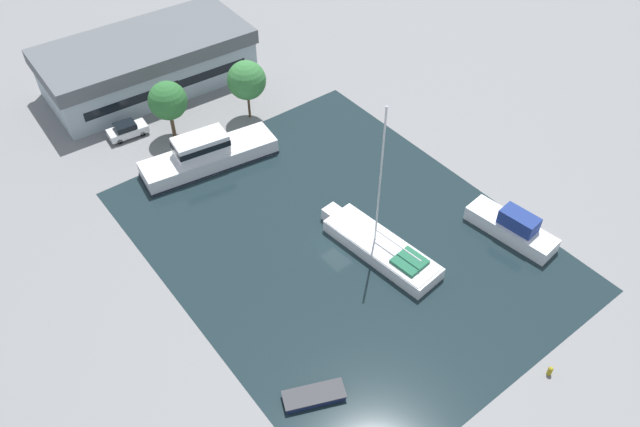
{
  "coord_description": "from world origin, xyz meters",
  "views": [
    {
      "loc": [
        -25.05,
        -29.45,
        40.7
      ],
      "look_at": [
        0.0,
        2.87,
        1.0
      ],
      "focal_mm": 35.0,
      "sensor_mm": 36.0,
      "label": 1
    }
  ],
  "objects_px": {
    "motor_cruiser": "(207,154)",
    "sailboat_moored": "(380,247)",
    "quay_tree_near_building": "(168,101)",
    "warehouse_building": "(147,62)",
    "parked_car": "(127,130)",
    "cabin_boat": "(512,227)",
    "quay_tree_by_water": "(247,80)",
    "small_dinghy": "(314,396)"
  },
  "relations": [
    {
      "from": "motor_cruiser",
      "to": "sailboat_moored",
      "type": "bearing_deg",
      "value": -156.09
    },
    {
      "from": "quay_tree_near_building",
      "to": "sailboat_moored",
      "type": "height_order",
      "value": "sailboat_moored"
    },
    {
      "from": "warehouse_building",
      "to": "quay_tree_near_building",
      "type": "distance_m",
      "value": 11.18
    },
    {
      "from": "parked_car",
      "to": "quay_tree_near_building",
      "type": "bearing_deg",
      "value": 58.01
    },
    {
      "from": "cabin_boat",
      "to": "parked_car",
      "type": "bearing_deg",
      "value": 114.14
    },
    {
      "from": "warehouse_building",
      "to": "sailboat_moored",
      "type": "xyz_separation_m",
      "value": [
        3.41,
        -36.98,
        -2.22
      ]
    },
    {
      "from": "quay_tree_by_water",
      "to": "small_dinghy",
      "type": "xyz_separation_m",
      "value": [
        -15.34,
        -31.86,
        -4.41
      ]
    },
    {
      "from": "small_dinghy",
      "to": "cabin_boat",
      "type": "height_order",
      "value": "cabin_boat"
    },
    {
      "from": "quay_tree_by_water",
      "to": "sailboat_moored",
      "type": "bearing_deg",
      "value": -95.17
    },
    {
      "from": "warehouse_building",
      "to": "quay_tree_near_building",
      "type": "height_order",
      "value": "quay_tree_near_building"
    },
    {
      "from": "parked_car",
      "to": "motor_cruiser",
      "type": "xyz_separation_m",
      "value": [
        4.37,
        -9.41,
        0.47
      ]
    },
    {
      "from": "motor_cruiser",
      "to": "cabin_boat",
      "type": "distance_m",
      "value": 30.31
    },
    {
      "from": "warehouse_building",
      "to": "quay_tree_by_water",
      "type": "xyz_separation_m",
      "value": [
        5.6,
        -12.78,
        1.77
      ]
    },
    {
      "from": "quay_tree_near_building",
      "to": "cabin_boat",
      "type": "xyz_separation_m",
      "value": [
        16.9,
        -31.87,
        -3.44
      ]
    },
    {
      "from": "quay_tree_near_building",
      "to": "small_dinghy",
      "type": "bearing_deg",
      "value": -101.7
    },
    {
      "from": "quay_tree_near_building",
      "to": "small_dinghy",
      "type": "relative_size",
      "value": 1.36
    },
    {
      "from": "parked_car",
      "to": "small_dinghy",
      "type": "distance_m",
      "value": 37.02
    },
    {
      "from": "warehouse_building",
      "to": "parked_car",
      "type": "xyz_separation_m",
      "value": [
        -6.67,
        -7.75,
        -2.11
      ]
    },
    {
      "from": "motor_cruiser",
      "to": "parked_car",
      "type": "bearing_deg",
      "value": 32.76
    },
    {
      "from": "quay_tree_near_building",
      "to": "quay_tree_by_water",
      "type": "distance_m",
      "value": 8.57
    },
    {
      "from": "quay_tree_by_water",
      "to": "cabin_boat",
      "type": "relative_size",
      "value": 0.79
    },
    {
      "from": "motor_cruiser",
      "to": "small_dinghy",
      "type": "xyz_separation_m",
      "value": [
        -7.44,
        -27.47,
        -1.01
      ]
    },
    {
      "from": "warehouse_building",
      "to": "sailboat_moored",
      "type": "height_order",
      "value": "sailboat_moored"
    },
    {
      "from": "warehouse_building",
      "to": "quay_tree_near_building",
      "type": "relative_size",
      "value": 3.71
    },
    {
      "from": "motor_cruiser",
      "to": "small_dinghy",
      "type": "relative_size",
      "value": 2.99
    },
    {
      "from": "sailboat_moored",
      "to": "quay_tree_by_water",
      "type": "bearing_deg",
      "value": 78.62
    },
    {
      "from": "quay_tree_by_water",
      "to": "small_dinghy",
      "type": "distance_m",
      "value": 35.63
    },
    {
      "from": "sailboat_moored",
      "to": "small_dinghy",
      "type": "xyz_separation_m",
      "value": [
        -13.15,
        -7.66,
        -0.43
      ]
    },
    {
      "from": "sailboat_moored",
      "to": "warehouse_building",
      "type": "bearing_deg",
      "value": 89.06
    },
    {
      "from": "motor_cruiser",
      "to": "warehouse_building",
      "type": "bearing_deg",
      "value": 0.21
    },
    {
      "from": "sailboat_moored",
      "to": "small_dinghy",
      "type": "bearing_deg",
      "value": -155.98
    },
    {
      "from": "parked_car",
      "to": "cabin_boat",
      "type": "distance_m",
      "value": 40.62
    },
    {
      "from": "motor_cruiser",
      "to": "quay_tree_by_water",
      "type": "bearing_deg",
      "value": -53.1
    },
    {
      "from": "quay_tree_near_building",
      "to": "cabin_boat",
      "type": "height_order",
      "value": "quay_tree_near_building"
    },
    {
      "from": "sailboat_moored",
      "to": "motor_cruiser",
      "type": "distance_m",
      "value": 20.63
    },
    {
      "from": "warehouse_building",
      "to": "motor_cruiser",
      "type": "relative_size",
      "value": 1.69
    },
    {
      "from": "quay_tree_by_water",
      "to": "motor_cruiser",
      "type": "xyz_separation_m",
      "value": [
        -7.9,
        -4.39,
        -3.4
      ]
    },
    {
      "from": "small_dinghy",
      "to": "parked_car",
      "type": "bearing_deg",
      "value": -161.38
    },
    {
      "from": "sailboat_moored",
      "to": "motor_cruiser",
      "type": "relative_size",
      "value": 1.06
    },
    {
      "from": "quay_tree_by_water",
      "to": "sailboat_moored",
      "type": "xyz_separation_m",
      "value": [
        -2.19,
        -24.2,
        -3.98
      ]
    },
    {
      "from": "cabin_boat",
      "to": "warehouse_building",
      "type": "bearing_deg",
      "value": 101.66
    },
    {
      "from": "parked_car",
      "to": "quay_tree_by_water",
      "type": "bearing_deg",
      "value": 72.83
    }
  ]
}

